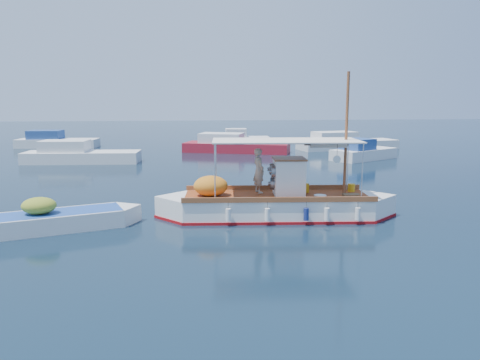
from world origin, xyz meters
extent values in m
plane|color=black|center=(0.00, 0.00, 0.00)|extent=(160.00, 160.00, 0.00)
cube|color=white|center=(0.64, -0.28, 0.33)|extent=(7.21, 2.91, 1.03)
cube|color=white|center=(-2.87, 0.01, 0.33)|extent=(2.34, 2.34, 1.03)
cube|color=white|center=(4.15, -0.56, 0.33)|extent=(2.34, 2.34, 1.03)
cube|color=maroon|center=(0.64, -0.28, 0.02)|extent=(7.31, 2.99, 0.17)
cube|color=#8D3A16|center=(0.64, -0.28, 0.83)|extent=(7.20, 2.72, 0.06)
cube|color=brown|center=(0.74, 0.90, 0.94)|extent=(7.12, 0.67, 0.19)
cube|color=brown|center=(0.55, -1.46, 0.94)|extent=(7.12, 0.67, 0.19)
cube|color=white|center=(1.11, -0.32, 1.55)|extent=(1.22, 1.31, 1.41)
cube|color=brown|center=(1.11, -0.32, 2.28)|extent=(1.32, 1.41, 0.06)
cylinder|color=slate|center=(0.48, -0.57, 1.83)|extent=(0.24, 0.48, 0.47)
cylinder|color=slate|center=(0.53, 0.03, 1.83)|extent=(0.24, 0.48, 0.47)
cylinder|color=slate|center=(0.50, -0.27, 1.31)|extent=(0.24, 0.48, 0.47)
cylinder|color=brown|center=(3.26, -0.49, 3.19)|extent=(0.12, 0.12, 4.70)
cylinder|color=brown|center=(2.51, -0.43, 2.82)|extent=(1.69, 0.21, 0.08)
cylinder|color=silver|center=(-1.61, 0.94, 1.90)|extent=(0.04, 0.04, 2.11)
cylinder|color=silver|center=(-1.78, -1.12, 1.90)|extent=(0.04, 0.04, 2.11)
cylinder|color=silver|center=(3.72, 0.51, 1.90)|extent=(0.04, 0.04, 2.11)
cylinder|color=silver|center=(3.55, -1.55, 1.90)|extent=(0.04, 0.04, 2.11)
cube|color=silver|center=(0.97, -0.30, 2.98)|extent=(5.71, 2.70, 0.04)
ellipsoid|color=orange|center=(-1.89, -0.07, 1.24)|extent=(1.40, 1.22, 0.79)
cube|color=gold|center=(1.90, 0.14, 1.03)|extent=(0.25, 0.19, 0.38)
cylinder|color=gold|center=(3.79, 0.13, 1.00)|extent=(0.30, 0.30, 0.32)
cube|color=brown|center=(3.42, -0.88, 0.90)|extent=(0.64, 0.47, 0.11)
cylinder|color=#B2B2B2|center=(2.19, -0.92, 0.90)|extent=(0.51, 0.51, 0.11)
cylinder|color=white|center=(2.62, -1.43, 2.38)|extent=(0.28, 0.05, 0.28)
cylinder|color=white|center=(-1.34, -1.44, 0.42)|extent=(0.20, 0.20, 0.45)
cylinder|color=navy|center=(1.47, -1.66, 0.42)|extent=(0.20, 0.20, 0.45)
cylinder|color=white|center=(3.34, -1.82, 0.42)|extent=(0.20, 0.20, 0.45)
imported|color=#ABA28E|center=(0.04, 0.32, 1.74)|extent=(0.60, 0.75, 1.77)
cube|color=white|center=(-7.20, -1.09, 0.22)|extent=(4.35, 2.80, 0.79)
cube|color=white|center=(-5.28, -0.45, 0.22)|extent=(1.50, 1.50, 0.79)
cube|color=#21489B|center=(-7.20, -1.09, 0.60)|extent=(4.30, 2.63, 0.04)
ellipsoid|color=olive|center=(-7.87, -1.32, 0.91)|extent=(1.41, 1.27, 0.58)
cube|color=silver|center=(-10.20, 16.57, 0.30)|extent=(8.17, 2.92, 1.00)
cube|color=silver|center=(-11.40, 16.65, 1.20)|extent=(3.34, 2.24, 0.80)
cube|color=maroon|center=(1.48, 21.94, 0.30)|extent=(9.34, 5.47, 1.00)
cube|color=silver|center=(0.21, 22.36, 1.20)|extent=(4.13, 3.38, 0.80)
cube|color=silver|center=(10.49, 16.04, 0.30)|extent=(5.69, 4.61, 1.00)
cube|color=navy|center=(9.81, 15.63, 1.20)|extent=(2.78, 2.69, 0.80)
cube|color=silver|center=(11.77, 23.23, 0.30)|extent=(9.51, 4.35, 1.00)
cube|color=silver|center=(10.42, 22.96, 1.20)|extent=(4.03, 2.89, 0.80)
cube|color=silver|center=(-14.77, 27.69, 0.30)|extent=(7.50, 2.98, 1.00)
cube|color=navy|center=(-15.86, 27.80, 1.20)|extent=(3.10, 2.22, 0.80)
cube|color=silver|center=(2.84, 28.18, 0.30)|extent=(5.09, 2.22, 1.00)
cube|color=silver|center=(2.09, 28.21, 1.20)|extent=(2.08, 1.79, 0.80)
camera|label=1|loc=(-2.77, -17.69, 4.56)|focal=35.00mm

